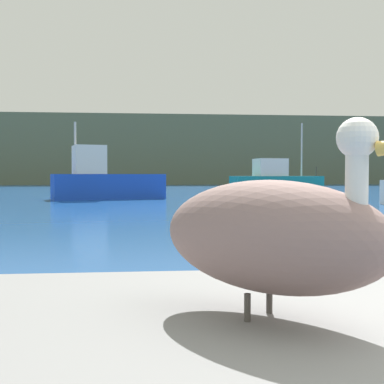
{
  "coord_description": "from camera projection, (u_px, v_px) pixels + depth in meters",
  "views": [
    {
      "loc": [
        -2.03,
        -1.84,
        1.29
      ],
      "look_at": [
        -0.32,
        15.77,
        0.68
      ],
      "focal_mm": 46.72,
      "sensor_mm": 36.0,
      "label": 1
    }
  ],
  "objects": [
    {
      "name": "hillside_backdrop",
      "position": [
        158.0,
        152.0,
        70.25
      ],
      "size": [
        140.0,
        15.15,
        8.95
      ],
      "primitive_type": "cube",
      "color": "#5B664C",
      "rests_on": "ground"
    },
    {
      "name": "pelican",
      "position": [
        272.0,
        234.0,
        2.26
      ],
      "size": [
        1.2,
        1.25,
        0.89
      ],
      "rotation": [
        0.0,
        0.0,
        -0.82
      ],
      "color": "gray",
      "rests_on": "pier_dock"
    },
    {
      "name": "fishing_boat_blue",
      "position": [
        105.0,
        181.0,
        26.3
      ],
      "size": [
        6.06,
        3.33,
        4.01
      ],
      "rotation": [
        0.0,
        0.0,
        3.43
      ],
      "color": "blue",
      "rests_on": "ground"
    },
    {
      "name": "fishing_boat_teal",
      "position": [
        275.0,
        180.0,
        37.03
      ],
      "size": [
        6.93,
        2.95,
        5.16
      ],
      "rotation": [
        0.0,
        0.0,
        0.14
      ],
      "color": "teal",
      "rests_on": "ground"
    }
  ]
}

